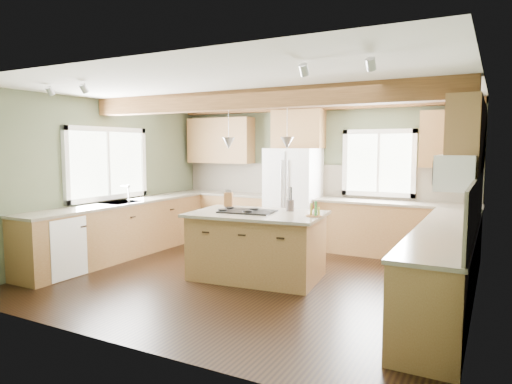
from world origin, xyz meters
The scene contains 37 objects.
floor centered at (0.00, 0.00, 0.00)m, with size 5.60×5.60×0.00m, color black.
ceiling centered at (0.00, 0.00, 2.60)m, with size 5.60×5.60×0.00m, color silver.
wall_back centered at (0.00, 2.50, 1.30)m, with size 5.60×5.60×0.00m, color #4A543B.
wall_left centered at (-2.80, 0.00, 1.30)m, with size 5.00×5.00×0.00m, color #4A543B.
wall_right centered at (2.80, 0.00, 1.30)m, with size 5.00×5.00×0.00m, color #4A543B.
ceiling_beam centered at (0.00, 0.04, 2.47)m, with size 5.55×0.26×0.26m, color #4C2E15.
soffit_trim centered at (0.00, 2.40, 2.54)m, with size 5.55×0.20×0.10m, color #4C2E15.
backsplash_back centered at (0.00, 2.48, 1.21)m, with size 5.58×0.03×0.58m, color brown.
backsplash_right centered at (2.78, 0.05, 1.21)m, with size 0.03×3.70×0.58m, color brown.
base_cab_back_left centered at (-1.79, 2.20, 0.44)m, with size 2.02×0.60×0.88m, color brown.
counter_back_left centered at (-1.79, 2.20, 0.90)m, with size 2.06×0.64×0.04m, color #4E4839.
base_cab_back_right centered at (1.49, 2.20, 0.44)m, with size 2.62×0.60×0.88m, color brown.
counter_back_right centered at (1.49, 2.20, 0.90)m, with size 2.66×0.64×0.04m, color #4E4839.
base_cab_left centered at (-2.50, 0.05, 0.44)m, with size 0.60×3.70×0.88m, color brown.
counter_left centered at (-2.50, 0.05, 0.90)m, with size 0.64×3.74×0.04m, color #4E4839.
base_cab_right centered at (2.50, 0.05, 0.44)m, with size 0.60×3.70×0.88m, color brown.
counter_right centered at (2.50, 0.05, 0.90)m, with size 0.64×3.74×0.04m, color #4E4839.
upper_cab_back_left centered at (-1.99, 2.33, 1.95)m, with size 1.40×0.35×0.90m, color brown.
upper_cab_over_fridge centered at (-0.30, 2.33, 2.15)m, with size 0.96×0.35×0.70m, color brown.
upper_cab_right centered at (2.62, 0.90, 1.95)m, with size 0.35×2.20×0.90m, color brown.
upper_cab_back_corner centered at (2.30, 2.33, 1.95)m, with size 0.90×0.35×0.90m, color brown.
window_left centered at (-2.78, 0.05, 1.55)m, with size 0.04×1.60×1.05m, color white.
window_back centered at (1.15, 2.48, 1.55)m, with size 1.10×0.04×1.00m, color white.
sink centered at (-2.50, 0.05, 0.91)m, with size 0.50×0.65×0.03m, color #262628.
faucet centered at (-2.32, 0.05, 1.05)m, with size 0.02×0.02×0.28m, color #B2B2B7.
dishwasher centered at (-2.49, -1.25, 0.43)m, with size 0.60×0.60×0.84m, color white.
oven centered at (2.49, -1.25, 0.43)m, with size 0.60×0.72×0.84m, color white.
microwave centered at (2.58, -0.05, 1.55)m, with size 0.40×0.70×0.38m, color white.
pendant_left centered at (-0.37, -0.01, 1.88)m, with size 0.18×0.18×0.16m, color #B2B2B7.
pendant_right centered at (0.48, 0.09, 1.88)m, with size 0.18×0.18×0.16m, color #B2B2B7.
refrigerator centered at (-0.30, 2.12, 0.90)m, with size 0.90×0.74×1.80m, color white.
island centered at (0.05, 0.04, 0.44)m, with size 1.72×1.05×0.88m, color olive.
island_top centered at (0.05, 0.04, 0.90)m, with size 1.83×1.16×0.04m, color #4E4839.
cooktop centered at (-0.09, 0.02, 0.93)m, with size 0.74×0.50×0.02m, color black.
knife_block centered at (-0.64, 0.42, 1.03)m, with size 0.13×0.10×0.21m, color brown.
utensil_crock centered at (0.39, 0.41, 1.00)m, with size 0.12×0.12×0.16m, color #3D3630.
bottle_tray centered at (0.87, 0.09, 1.02)m, with size 0.21×0.21×0.20m, color brown, non-canonical shape.
Camera 1 is at (2.98, -5.49, 1.84)m, focal length 32.00 mm.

